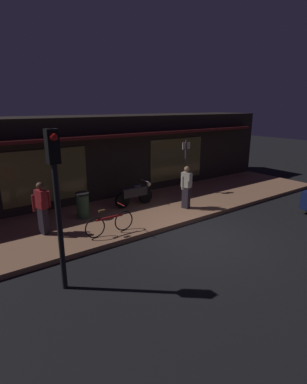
# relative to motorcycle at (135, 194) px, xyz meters

# --- Properties ---
(ground_plane) EXTENTS (60.00, 60.00, 0.00)m
(ground_plane) POSITION_rel_motorcycle_xyz_m (0.21, -3.51, -0.65)
(ground_plane) COLOR black
(sidewalk_slab) EXTENTS (18.00, 4.00, 0.15)m
(sidewalk_slab) POSITION_rel_motorcycle_xyz_m (0.21, -0.51, -0.57)
(sidewalk_slab) COLOR #8C6047
(sidewalk_slab) RESTS_ON ground_plane
(storefront_building) EXTENTS (18.00, 3.30, 3.60)m
(storefront_building) POSITION_rel_motorcycle_xyz_m (0.21, 2.87, 1.16)
(storefront_building) COLOR black
(storefront_building) RESTS_ON ground_plane
(motorcycle) EXTENTS (1.70, 0.55, 0.97)m
(motorcycle) POSITION_rel_motorcycle_xyz_m (0.00, 0.00, 0.00)
(motorcycle) COLOR black
(motorcycle) RESTS_ON sidewalk_slab
(bicycle_parked) EXTENTS (1.66, 0.42, 0.91)m
(bicycle_parked) POSITION_rel_motorcycle_xyz_m (-2.17, -1.93, -0.14)
(bicycle_parked) COLOR black
(bicycle_parked) RESTS_ON sidewalk_slab
(person_photographer) EXTENTS (0.61, 0.43, 1.67)m
(person_photographer) POSITION_rel_motorcycle_xyz_m (-3.83, -0.68, 0.38)
(person_photographer) COLOR #28232D
(person_photographer) RESTS_ON sidewalk_slab
(person_bystander) EXTENTS (0.61, 0.42, 1.67)m
(person_bystander) POSITION_rel_motorcycle_xyz_m (1.44, -1.45, 0.38)
(person_bystander) COLOR #28232D
(person_bystander) RESTS_ON sidewalk_slab
(sign_post) EXTENTS (0.44, 0.09, 2.40)m
(sign_post) POSITION_rel_motorcycle_xyz_m (2.93, 0.27, 0.86)
(sign_post) COLOR #47474C
(sign_post) RESTS_ON sidewalk_slab
(trash_bin) EXTENTS (0.48, 0.48, 0.93)m
(trash_bin) POSITION_rel_motorcycle_xyz_m (-2.26, -0.08, -0.03)
(trash_bin) COLOR #2D4C33
(trash_bin) RESTS_ON sidewalk_slab
(traffic_light_pole) EXTENTS (0.24, 0.33, 3.60)m
(traffic_light_pole) POSITION_rel_motorcycle_xyz_m (-4.30, -3.71, 1.83)
(traffic_light_pole) COLOR black
(traffic_light_pole) RESTS_ON ground_plane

